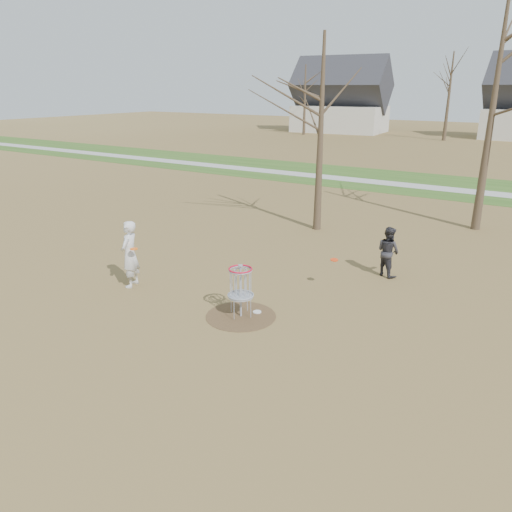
{
  "coord_description": "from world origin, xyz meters",
  "views": [
    {
      "loc": [
        6.53,
        -9.52,
        5.55
      ],
      "look_at": [
        -0.5,
        1.5,
        1.1
      ],
      "focal_mm": 35.0,
      "sensor_mm": 36.0,
      "label": 1
    }
  ],
  "objects_px": {
    "player_standing": "(130,254)",
    "disc_golf_basket": "(241,283)",
    "player_throwing": "(388,251)",
    "disc_grounded": "(257,312)"
  },
  "relations": [
    {
      "from": "player_standing",
      "to": "player_throwing",
      "type": "bearing_deg",
      "value": 109.76
    },
    {
      "from": "player_standing",
      "to": "disc_golf_basket",
      "type": "xyz_separation_m",
      "value": [
        3.84,
        0.02,
        -0.06
      ]
    },
    {
      "from": "player_throwing",
      "to": "disc_golf_basket",
      "type": "distance_m",
      "value": 5.3
    },
    {
      "from": "player_standing",
      "to": "disc_golf_basket",
      "type": "relative_size",
      "value": 1.45
    },
    {
      "from": "player_standing",
      "to": "player_throwing",
      "type": "xyz_separation_m",
      "value": [
        6.01,
        4.86,
        -0.2
      ]
    },
    {
      "from": "player_standing",
      "to": "disc_grounded",
      "type": "height_order",
      "value": "player_standing"
    },
    {
      "from": "player_standing",
      "to": "disc_golf_basket",
      "type": "bearing_deg",
      "value": 71.08
    },
    {
      "from": "player_throwing",
      "to": "disc_grounded",
      "type": "distance_m",
      "value": 4.9
    },
    {
      "from": "player_throwing",
      "to": "disc_grounded",
      "type": "bearing_deg",
      "value": 92.49
    },
    {
      "from": "disc_grounded",
      "to": "disc_golf_basket",
      "type": "relative_size",
      "value": 0.16
    }
  ]
}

